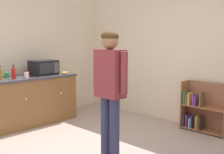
% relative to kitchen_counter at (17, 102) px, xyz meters
% --- Properties ---
extents(back_wall, '(5.20, 0.06, 2.70)m').
position_rel_kitchen_counter_xyz_m(back_wall, '(2.20, 2.30, 0.90)').
color(back_wall, beige).
rests_on(back_wall, ground).
extents(left_side_wall, '(0.06, 2.99, 2.70)m').
position_rel_kitchen_counter_xyz_m(left_side_wall, '(-0.43, 0.78, 0.90)').
color(left_side_wall, beige).
rests_on(left_side_wall, ground).
extents(kitchen_counter, '(0.65, 2.26, 0.90)m').
position_rel_kitchen_counter_xyz_m(kitchen_counter, '(0.00, 0.00, 0.00)').
color(kitchen_counter, brown).
rests_on(kitchen_counter, ground).
extents(bookshelf, '(0.80, 0.28, 0.85)m').
position_rel_kitchen_counter_xyz_m(bookshelf, '(2.52, 2.12, -0.08)').
color(bookshelf, '#A1643D').
rests_on(bookshelf, ground).
extents(standing_person, '(0.57, 0.22, 1.70)m').
position_rel_kitchen_counter_xyz_m(standing_person, '(2.25, 0.11, 0.58)').
color(standing_person, '#2E3152').
rests_on(standing_person, ground).
extents(microwave, '(0.37, 0.48, 0.28)m').
position_rel_kitchen_counter_xyz_m(microwave, '(-0.01, 0.58, 0.59)').
color(microwave, black).
rests_on(microwave, kitchen_counter).
extents(banana_bunch, '(0.15, 0.16, 0.04)m').
position_rel_kitchen_counter_xyz_m(banana_bunch, '(0.18, 0.94, 0.48)').
color(banana_bunch, yellow).
rests_on(banana_bunch, kitchen_counter).
extents(ketchup_bottle, '(0.07, 0.07, 0.25)m').
position_rel_kitchen_counter_xyz_m(ketchup_bottle, '(0.11, -0.10, 0.55)').
color(ketchup_bottle, red).
rests_on(ketchup_bottle, kitchen_counter).
extents(amber_bottle, '(0.07, 0.07, 0.25)m').
position_rel_kitchen_counter_xyz_m(amber_bottle, '(0.08, -0.34, 0.55)').
color(amber_bottle, '#9E661E').
rests_on(amber_bottle, kitchen_counter).
extents(red_cup, '(0.08, 0.08, 0.09)m').
position_rel_kitchen_counter_xyz_m(red_cup, '(0.04, 0.20, 0.50)').
color(red_cup, red).
rests_on(red_cup, kitchen_counter).
extents(white_cup, '(0.08, 0.08, 0.09)m').
position_rel_kitchen_counter_xyz_m(white_cup, '(0.16, 0.11, 0.50)').
color(white_cup, white).
rests_on(white_cup, kitchen_counter).
extents(green_cup, '(0.08, 0.08, 0.09)m').
position_rel_kitchen_counter_xyz_m(green_cup, '(-0.11, -0.13, 0.50)').
color(green_cup, green).
rests_on(green_cup, kitchen_counter).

